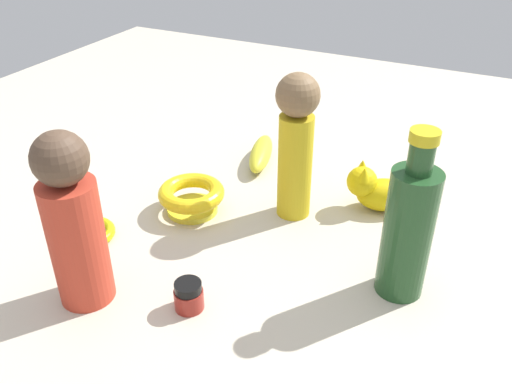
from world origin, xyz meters
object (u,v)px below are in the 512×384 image
Objects in this scene: bangle at (88,233)px; nail_polish_jar at (189,296)px; bottle_tall at (408,229)px; banana at (261,153)px; person_figure_child at (296,141)px; person_figure_adult at (74,223)px; cat_figurine at (378,190)px; bowl at (190,197)px.

bangle is 2.02× the size of nail_polish_jar.
bottle_tall reaches higher than nail_polish_jar.
bangle is 0.39m from banana.
bangle is (0.28, 0.22, -0.13)m from person_figure_child.
cat_figurine is at bearing -127.14° from person_figure_adult.
cat_figurine is at bearing -66.10° from bottle_tall.
bottle_tall is at bearing -168.58° from bangle.
bowl is (0.16, 0.08, -0.11)m from person_figure_child.
bowl is (0.38, -0.04, -0.08)m from bottle_tall.
person_figure_child is at bearing -97.00° from nail_polish_jar.
bowl is at bearing -129.20° from bangle.
cat_figurine reaches higher than banana.
person_figure_child is 0.38m from person_figure_adult.
person_figure_adult is at bearing 61.37° from person_figure_child.
banana is 0.45m from bottle_tall.
person_figure_adult is (0.18, 0.33, -0.01)m from person_figure_child.
person_figure_adult reaches higher than bangle.
person_figure_adult is (-0.10, 0.11, 0.12)m from bangle.
person_figure_child is at bearing -28.80° from bottle_tall.
nail_polish_jar is at bearing -3.78° from banana.
person_figure_adult reaches higher than bowl.
cat_figurine is at bearing -114.22° from nail_polish_jar.
cat_figurine reaches higher than nail_polish_jar.
banana is 0.44m from nail_polish_jar.
cat_figurine reaches higher than bowl.
bowl is at bearing -58.36° from nail_polish_jar.
person_figure_child is 0.99× the size of person_figure_adult.
bangle is 0.19m from person_figure_adult.
bowl is at bearing -24.29° from banana.
bangle is at bearing -49.02° from person_figure_adult.
nail_polish_jar is at bearing -163.44° from person_figure_adult.
banana is 0.60× the size of bottle_tall.
person_figure_child is 0.25m from bottle_tall.
nail_polish_jar is (-0.24, 0.07, 0.01)m from bangle.
cat_figurine is (-0.13, -0.08, -0.10)m from person_figure_child.
bottle_tall is at bearing 113.90° from cat_figurine.
bangle is 0.18m from bowl.
person_figure_child is 1.01× the size of bottle_tall.
person_figure_child is at bearing -118.63° from person_figure_adult.
bowl is 0.24m from nail_polish_jar.
person_figure_adult reaches higher than cat_figurine.
bangle is at bearing -15.78° from nail_polish_jar.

